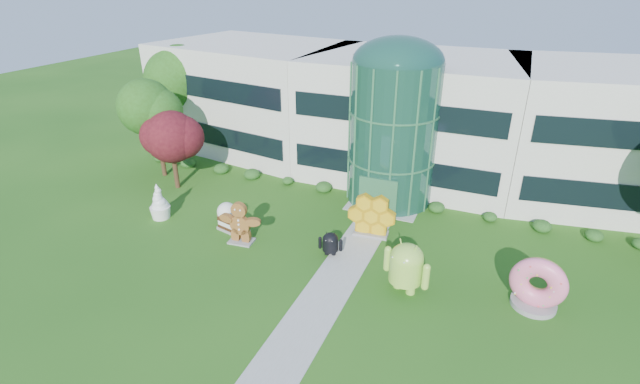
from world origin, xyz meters
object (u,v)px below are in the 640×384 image
at_px(android_black, 330,242).
at_px(donut, 538,282).
at_px(gingerbread, 240,222).
at_px(android_green, 406,264).

height_order(android_black, donut, donut).
bearing_deg(android_black, donut, -11.05).
distance_m(android_black, donut, 11.06).
relative_size(android_black, gingerbread, 0.57).
height_order(android_green, gingerbread, android_green).
relative_size(donut, gingerbread, 0.95).
bearing_deg(gingerbread, donut, -4.10).
distance_m(android_green, gingerbread, 10.40).
height_order(android_green, android_black, android_green).
height_order(android_green, donut, android_green).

